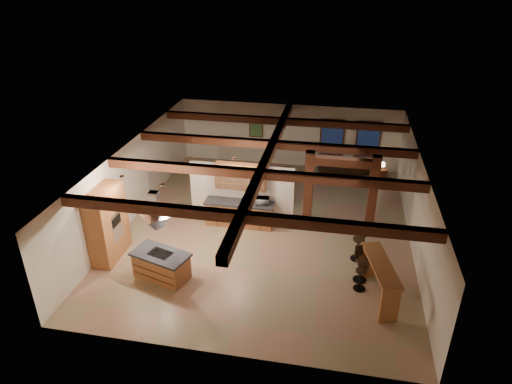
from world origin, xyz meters
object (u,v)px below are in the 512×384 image
kitchen_island (161,265)px  bar_counter (380,275)px  dining_table (271,189)px  sofa (344,166)px

kitchen_island → bar_counter: (6.39, 0.23, 0.36)m
kitchen_island → bar_counter: size_ratio=0.84×
kitchen_island → dining_table: size_ratio=1.05×
kitchen_island → sofa: 10.30m
sofa → bar_counter: 8.69m
kitchen_island → bar_counter: bearing=2.1°
kitchen_island → sofa: size_ratio=0.87×
bar_counter → kitchen_island: bearing=-177.9°
dining_table → sofa: 4.08m
kitchen_island → bar_counter: bar_counter is taller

